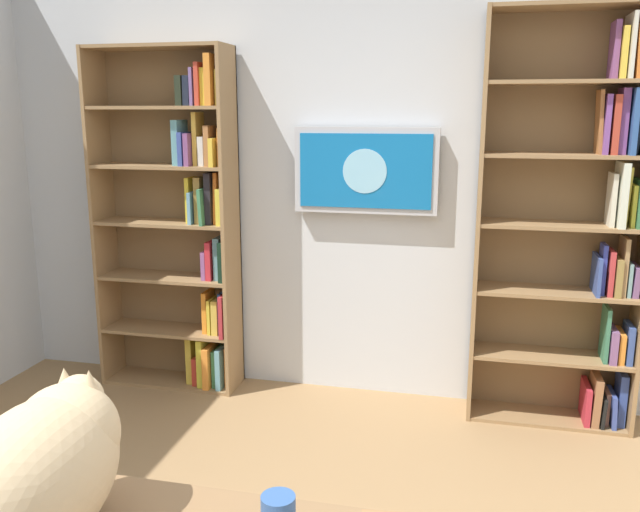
# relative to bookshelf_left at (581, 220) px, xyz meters

# --- Properties ---
(wall_back) EXTENTS (4.52, 0.06, 2.70)m
(wall_back) POSITION_rel_bookshelf_left_xyz_m (1.25, -0.17, 0.21)
(wall_back) COLOR silver
(wall_back) RESTS_ON ground
(bookshelf_left) EXTENTS (0.87, 0.28, 2.23)m
(bookshelf_left) POSITION_rel_bookshelf_left_xyz_m (0.00, 0.00, 0.00)
(bookshelf_left) COLOR #937047
(bookshelf_left) RESTS_ON ground
(bookshelf_right) EXTENTS (0.87, 0.28, 2.08)m
(bookshelf_right) POSITION_rel_bookshelf_left_xyz_m (2.29, 0.00, -0.12)
(bookshelf_right) COLOR #937047
(bookshelf_right) RESTS_ON ground
(wall_mounted_tv) EXTENTS (0.83, 0.07, 0.49)m
(wall_mounted_tv) POSITION_rel_bookshelf_left_xyz_m (1.18, -0.08, 0.23)
(wall_mounted_tv) COLOR #B7B7BC
(cat) EXTENTS (0.29, 0.61, 0.35)m
(cat) POSITION_rel_bookshelf_left_xyz_m (1.46, 2.52, -0.20)
(cat) COLOR #D1B284
(cat) RESTS_ON desk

